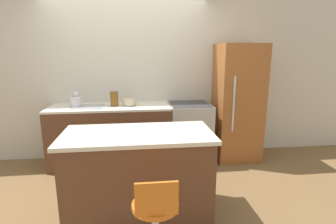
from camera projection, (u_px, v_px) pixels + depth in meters
The scene contains 10 objects.
ground_plane at pixel (129, 171), 3.87m from camera, with size 14.00×14.00×0.00m, color brown.
wall_back at pixel (128, 78), 4.24m from camera, with size 8.00×0.06×2.60m.
back_counter at pixel (111, 135), 4.06m from camera, with size 1.82×0.63×0.93m.
kitchen_island at pixel (139, 174), 2.78m from camera, with size 1.54×0.74×0.92m.
oven_range at pixel (190, 132), 4.20m from camera, with size 0.64×0.65×0.93m.
refrigerator at pixel (237, 103), 4.19m from camera, with size 0.68×0.66×1.84m.
stool_chair at pixel (156, 222), 2.09m from camera, with size 0.38×0.38×0.82m.
kettle at pixel (76, 100), 3.90m from camera, with size 0.17×0.17×0.22m.
mixing_bowl at pixel (130, 102), 4.00m from camera, with size 0.21×0.21×0.09m.
canister_jar at pixel (114, 98), 3.96m from camera, with size 0.12×0.12×0.21m.
Camera 1 is at (0.14, -3.61, 1.73)m, focal length 28.00 mm.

